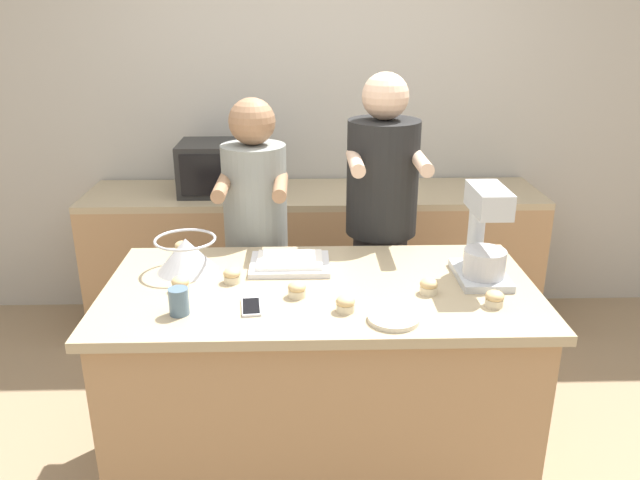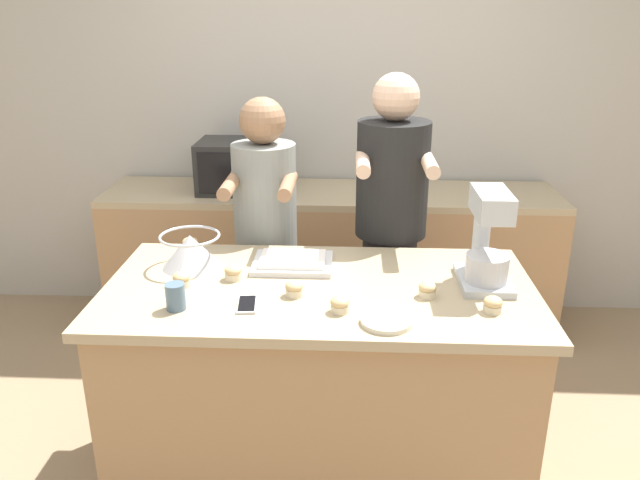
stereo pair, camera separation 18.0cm
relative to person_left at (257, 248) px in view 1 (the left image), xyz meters
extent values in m
plane|color=#937A5B|center=(0.30, -0.64, -0.85)|extent=(16.00, 16.00, 0.00)
cube|color=#B2ADA3|center=(0.30, 1.14, 0.50)|extent=(10.00, 0.06, 2.70)
cube|color=#A87F56|center=(0.30, -0.64, -0.40)|extent=(1.66, 0.82, 0.89)
cube|color=tan|center=(0.30, -0.64, 0.06)|extent=(1.73, 0.88, 0.04)
cube|color=#A87F56|center=(0.30, 0.79, -0.41)|extent=(2.80, 0.60, 0.88)
cube|color=tan|center=(0.30, 0.79, 0.05)|extent=(2.80, 0.60, 0.04)
cylinder|color=brown|center=(0.00, 0.00, -0.43)|extent=(0.24, 0.24, 0.84)
cylinder|color=gray|center=(0.00, 0.00, 0.26)|extent=(0.31, 0.31, 0.53)
sphere|color=#936B4C|center=(0.00, 0.00, 0.64)|extent=(0.22, 0.22, 0.22)
cylinder|color=#936B4C|center=(-0.13, -0.17, 0.37)|extent=(0.06, 0.34, 0.06)
cylinder|color=#936B4C|center=(0.13, -0.17, 0.37)|extent=(0.06, 0.34, 0.06)
cylinder|color=#232328|center=(0.62, 0.00, -0.38)|extent=(0.27, 0.27, 0.93)
cylinder|color=black|center=(0.62, 0.00, 0.36)|extent=(0.35, 0.35, 0.56)
sphere|color=#DBB293|center=(0.62, 0.00, 0.75)|extent=(0.22, 0.22, 0.22)
cylinder|color=#DBB293|center=(0.47, -0.17, 0.48)|extent=(0.06, 0.34, 0.06)
cylinder|color=#DBB293|center=(0.77, -0.17, 0.48)|extent=(0.06, 0.34, 0.06)
cube|color=#B2B7BC|center=(0.97, -0.59, 0.10)|extent=(0.20, 0.30, 0.03)
cylinder|color=#B2B7BC|center=(0.97, -0.47, 0.25)|extent=(0.07, 0.07, 0.26)
cube|color=#B2B7BC|center=(0.97, -0.60, 0.43)|extent=(0.13, 0.26, 0.10)
cylinder|color=#BCBCC1|center=(0.97, -0.62, 0.17)|extent=(0.17, 0.17, 0.11)
cone|color=#BCBCC1|center=(-0.26, -0.47, 0.16)|extent=(0.25, 0.25, 0.14)
torus|color=#BCBCC1|center=(-0.26, -0.47, 0.22)|extent=(0.26, 0.26, 0.01)
cube|color=silver|center=(0.18, -0.44, 0.10)|extent=(0.34, 0.26, 0.02)
cube|color=white|center=(0.18, -0.44, 0.12)|extent=(0.28, 0.21, 0.02)
cube|color=black|center=(-0.28, 0.79, 0.22)|extent=(0.45, 0.37, 0.31)
cube|color=black|center=(-0.32, 0.61, 0.22)|extent=(0.31, 0.01, 0.25)
cube|color=#2D2D2D|center=(-0.12, 0.61, 0.22)|extent=(0.09, 0.01, 0.25)
cube|color=silver|center=(0.04, -0.83, 0.09)|extent=(0.08, 0.15, 0.01)
cube|color=black|center=(0.04, -0.83, 0.10)|extent=(0.07, 0.14, 0.00)
cylinder|color=slate|center=(-0.22, -0.87, 0.14)|extent=(0.07, 0.07, 0.10)
cylinder|color=beige|center=(0.55, -0.95, 0.09)|extent=(0.18, 0.18, 0.02)
cylinder|color=beige|center=(-0.31, -0.28, 0.10)|extent=(0.07, 0.07, 0.03)
ellipsoid|color=tan|center=(-0.31, -0.28, 0.13)|extent=(0.07, 0.07, 0.04)
cylinder|color=beige|center=(1.01, -0.35, 0.10)|extent=(0.07, 0.07, 0.03)
ellipsoid|color=tan|center=(1.01, -0.35, 0.13)|extent=(0.07, 0.07, 0.04)
cylinder|color=beige|center=(-0.06, -0.60, 0.10)|extent=(0.07, 0.07, 0.03)
ellipsoid|color=tan|center=(-0.06, -0.60, 0.13)|extent=(0.07, 0.07, 0.04)
cylinder|color=beige|center=(0.72, -0.72, 0.10)|extent=(0.07, 0.07, 0.03)
ellipsoid|color=tan|center=(0.72, -0.72, 0.13)|extent=(0.07, 0.07, 0.04)
cylinder|color=beige|center=(0.39, -0.87, 0.10)|extent=(0.07, 0.07, 0.03)
ellipsoid|color=tan|center=(0.39, -0.87, 0.13)|extent=(0.07, 0.07, 0.04)
cylinder|color=beige|center=(-0.25, -0.67, 0.10)|extent=(0.07, 0.07, 0.03)
ellipsoid|color=tan|center=(-0.25, -0.67, 0.13)|extent=(0.07, 0.07, 0.04)
cylinder|color=beige|center=(0.21, -0.74, 0.10)|extent=(0.07, 0.07, 0.03)
ellipsoid|color=tan|center=(0.21, -0.74, 0.13)|extent=(0.07, 0.07, 0.04)
cylinder|color=beige|center=(0.95, -0.84, 0.10)|extent=(0.07, 0.07, 0.03)
ellipsoid|color=tan|center=(0.95, -0.84, 0.13)|extent=(0.07, 0.07, 0.04)
camera|label=1|loc=(0.24, -2.92, 1.14)|focal=35.00mm
camera|label=2|loc=(0.42, -2.92, 1.14)|focal=35.00mm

